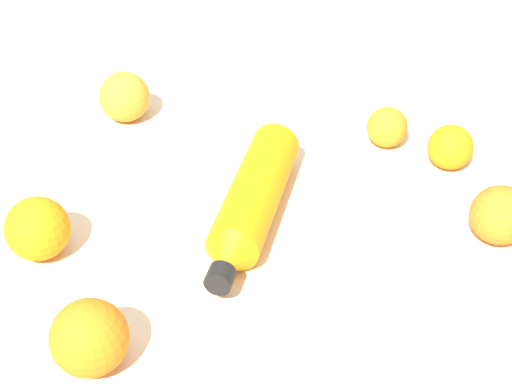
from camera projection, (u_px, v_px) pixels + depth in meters
ground_plane at (224, 213)px, 1.03m from camera, size 2.40×2.40×0.00m
water_bottle at (252, 202)px, 0.99m from camera, size 0.29×0.19×0.07m
orange_0 at (38, 229)px, 0.94m from camera, size 0.08×0.08×0.08m
orange_1 at (500, 215)px, 0.97m from camera, size 0.08×0.08×0.08m
orange_2 at (450, 147)px, 1.10m from camera, size 0.07×0.07×0.07m
orange_3 at (387, 127)px, 1.14m from camera, size 0.06×0.06×0.06m
orange_4 at (90, 338)px, 0.80m from camera, size 0.08×0.08×0.08m
orange_5 at (124, 97)px, 1.20m from camera, size 0.08×0.08×0.08m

